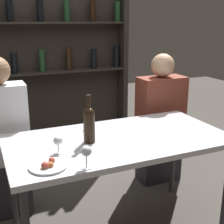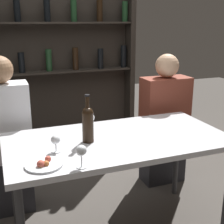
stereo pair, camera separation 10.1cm
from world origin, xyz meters
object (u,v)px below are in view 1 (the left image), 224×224
Objects in this scene: wine_bottle at (89,123)px; wine_glass_2 at (90,119)px; wine_glass_1 at (86,152)px; seated_person_left at (3,144)px; food_plate_0 at (48,166)px; wine_glass_0 at (58,142)px; seated_person_right at (160,123)px.

wine_bottle is 2.85× the size of wine_glass_2.
wine_bottle reaches higher than wine_glass_1.
wine_glass_2 is 0.09× the size of seated_person_left.
seated_person_left reaches higher than food_plate_0.
wine_glass_1 is at bearing -24.77° from food_plate_0.
wine_bottle reaches higher than wine_glass_0.
wine_bottle reaches higher than wine_glass_2.
seated_person_left is at bearing 150.36° from wine_glass_2.
wine_glass_0 is at bearing -149.59° from seated_person_right.
wine_bottle is 0.81m from seated_person_left.
food_plate_0 is at bearing 155.23° from wine_glass_1.
wine_bottle is at bearing -147.43° from seated_person_right.
wine_glass_2 reaches higher than food_plate_0.
seated_person_right is (1.14, 0.67, -0.25)m from wine_glass_0.
wine_glass_2 is (0.23, 0.59, -0.02)m from wine_glass_1.
seated_person_right is (1.05, 0.92, -0.26)m from wine_glass_1.
wine_bottle is at bearing 67.83° from wine_glass_1.
food_plate_0 is (-0.19, 0.09, -0.08)m from wine_glass_1.
wine_glass_2 is at bearing 69.37° from wine_bottle.
wine_glass_2 is 0.53× the size of food_plate_0.
wine_glass_1 is 1.02m from seated_person_left.
food_plate_0 is 1.50m from seated_person_right.
seated_person_left is at bearing -180.00° from seated_person_right.
food_plate_0 is at bearing -142.36° from wine_bottle.
wine_glass_0 is at bearing -159.23° from wine_bottle.
wine_glass_1 reaches higher than food_plate_0.
seated_person_right is at bearing 32.57° from wine_bottle.
wine_bottle is at bearing 37.64° from food_plate_0.
wine_glass_1 is at bearing -111.53° from wine_glass_2.
wine_glass_0 is at bearing -68.21° from seated_person_left.
seated_person_right is at bearing 33.97° from food_plate_0.
wine_glass_0 is 0.27m from wine_glass_1.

